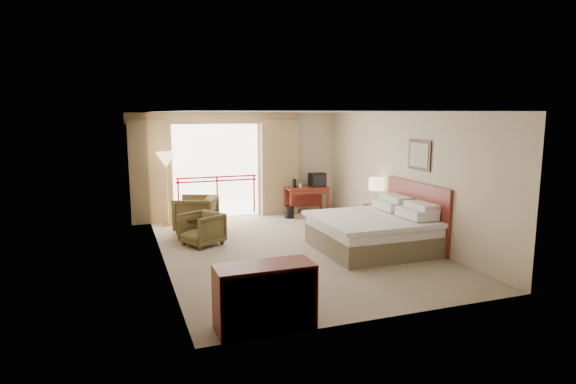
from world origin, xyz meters
name	(u,v)px	position (x,y,z in m)	size (l,w,h in m)	color
floor	(293,249)	(0.00, 0.00, 0.00)	(7.00, 7.00, 0.00)	gray
ceiling	(293,112)	(0.00, 0.00, 2.70)	(7.00, 7.00, 0.00)	white
wall_back	(246,164)	(0.00, 3.50, 1.35)	(5.00, 5.00, 0.00)	beige
wall_front	(388,218)	(0.00, -3.50, 1.35)	(5.00, 5.00, 0.00)	beige
wall_left	(161,188)	(-2.50, 0.00, 1.35)	(7.00, 7.00, 0.00)	beige
wall_right	(403,176)	(2.50, 0.00, 1.35)	(7.00, 7.00, 0.00)	beige
balcony_door	(217,171)	(-0.80, 3.48, 1.20)	(2.40, 2.40, 0.00)	white
balcony_railing	(217,186)	(-0.80, 3.46, 0.81)	(2.09, 0.03, 1.02)	#AF0F1B
curtain_left	(150,172)	(-2.45, 3.35, 1.25)	(1.00, 0.26, 2.50)	#92744D
curtain_right	(279,167)	(0.85, 3.35, 1.25)	(1.00, 0.26, 2.50)	#92744D
valance	(216,118)	(-0.80, 3.38, 2.55)	(4.40, 0.22, 0.28)	#92744D
hvac_vent	(293,125)	(1.30, 3.47, 2.35)	(0.50, 0.04, 0.50)	silver
bed	(374,231)	(1.50, -0.60, 0.38)	(2.13, 2.06, 0.97)	brown
headboard	(416,214)	(2.46, -0.60, 0.65)	(0.06, 2.10, 1.30)	maroon
framed_art	(419,155)	(2.47, -0.60, 1.85)	(0.04, 0.72, 0.60)	black
nightstand	(376,218)	(2.32, 0.73, 0.30)	(0.42, 0.51, 0.61)	maroon
table_lamp	(376,184)	(2.32, 0.78, 1.07)	(0.34, 0.34, 0.60)	tan
phone	(378,205)	(2.27, 0.58, 0.65)	(0.17, 0.13, 0.08)	black
desk	(306,193)	(1.50, 3.01, 0.58)	(1.13, 0.55, 0.74)	maroon
tv	(317,180)	(1.80, 2.96, 0.92)	(0.41, 0.32, 0.37)	black
coffee_maker	(294,183)	(1.15, 2.97, 0.85)	(0.11, 0.11, 0.24)	black
cup	(300,186)	(1.30, 2.92, 0.79)	(0.08, 0.08, 0.11)	white
wastebasket	(289,212)	(0.92, 2.71, 0.16)	(0.25, 0.25, 0.31)	black
armchair_far	(197,231)	(-1.57, 2.09, 0.00)	(0.87, 0.90, 0.82)	#41371C
armchair_near	(202,245)	(-1.65, 0.89, 0.00)	(0.72, 0.74, 0.67)	#41371C
side_table	(187,225)	(-1.89, 1.30, 0.34)	(0.45, 0.45, 0.49)	black
book	(187,218)	(-1.89, 1.30, 0.50)	(0.17, 0.23, 0.02)	white
floor_lamp	(166,163)	(-2.12, 2.93, 1.52)	(0.45, 0.45, 1.77)	tan
dresser	(265,296)	(-1.58, -3.24, 0.41)	(1.24, 0.53, 0.82)	maroon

